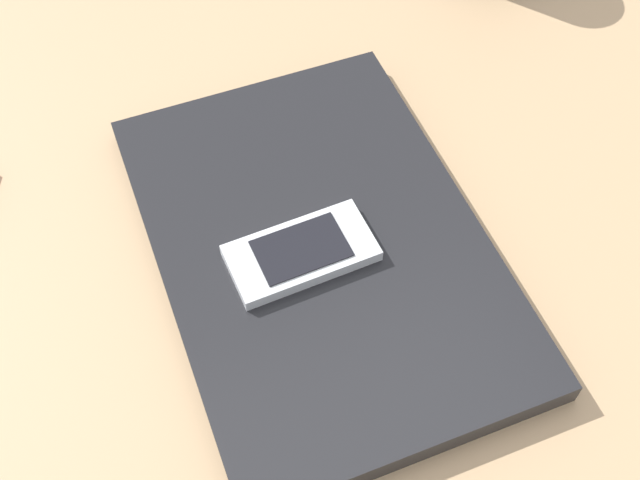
# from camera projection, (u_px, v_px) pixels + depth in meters

# --- Properties ---
(desk_surface) EXTENTS (1.20, 0.80, 0.03)m
(desk_surface) POSITION_uv_depth(u_px,v_px,m) (412.00, 346.00, 0.57)
(desk_surface) COLOR tan
(desk_surface) RESTS_ON ground
(laptop_closed) EXTENTS (0.35, 0.25, 0.02)m
(laptop_closed) POSITION_uv_depth(u_px,v_px,m) (320.00, 248.00, 0.59)
(laptop_closed) COLOR black
(laptop_closed) RESTS_ON desk_surface
(cell_phone_on_laptop) EXTENTS (0.06, 0.10, 0.01)m
(cell_phone_on_laptop) POSITION_uv_depth(u_px,v_px,m) (301.00, 253.00, 0.57)
(cell_phone_on_laptop) COLOR silver
(cell_phone_on_laptop) RESTS_ON laptop_closed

